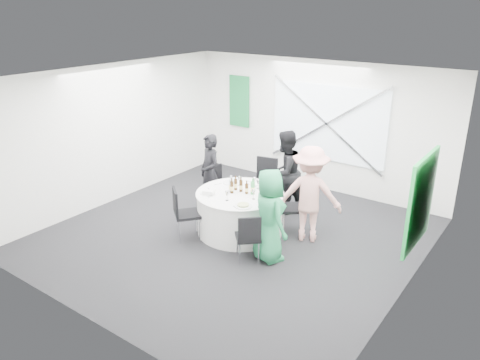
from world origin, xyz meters
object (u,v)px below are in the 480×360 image
Objects in this scene: chair_front_right at (249,235)px; chair_back_right at (298,203)px; green_water_bottle at (253,188)px; clear_water_bottle at (231,185)px; person_man_back_left at (210,173)px; person_woman_pink at (310,194)px; person_man_back at (285,172)px; person_woman_green at (269,216)px; chair_back at (265,179)px; chair_front_left at (182,210)px; chair_back_left at (215,183)px; banquet_table at (240,212)px.

chair_back_right is at bearing -136.65° from chair_front_right.
green_water_bottle is at bearing -102.07° from chair_front_right.
chair_back_right is 3.15× the size of clear_water_bottle.
person_woman_pink reaches higher than person_man_back_left.
clear_water_bottle is (-0.99, -0.67, 0.32)m from chair_back_right.
person_woman_green is (0.74, -1.72, -0.06)m from person_man_back.
chair_back is 2.03m from chair_front_left.
chair_back_right is 1.23m from clear_water_bottle.
green_water_bottle is (-0.71, 0.58, 0.11)m from person_woman_green.
person_man_back reaches higher than chair_front_left.
person_woman_pink reaches higher than chair_front_left.
chair_front_left is 0.61× the size of person_woman_green.
person_woman_green is (1.99, -1.13, 0.26)m from chair_back_left.
chair_back_right is at bearing 55.55° from person_man_back.
person_man_back reaches higher than banquet_table.
chair_back_left is 0.56× the size of person_woman_green.
chair_back_right is 0.58× the size of person_man_back.
person_woman_pink is at bearing 22.39° from clear_water_bottle.
chair_back_left is 0.51× the size of person_woman_pink.
green_water_bottle reaches higher than chair_front_left.
person_woman_pink is at bearing 23.89° from person_man_back_left.
chair_front_right is (-0.09, -1.41, -0.07)m from chair_back_right.
person_woman_green is 5.29× the size of green_water_bottle.
chair_front_left is 1.37m from person_man_back_left.
person_woman_pink reaches higher than person_woman_green.
chair_front_right is at bearing 24.04° from person_man_back.
person_man_back_left is (-1.08, 0.49, 0.39)m from banquet_table.
chair_front_right is at bearing -75.42° from chair_back.
person_man_back is 0.98× the size of person_woman_pink.
chair_back_left is at bearing -34.46° from chair_front_left.
chair_back_left is at bearing -126.95° from chair_back_right.
banquet_table is 1.02× the size of person_woman_green.
person_man_back_left reaches higher than chair_front_right.
person_man_back_left is at bearing -155.02° from chair_back_left.
person_man_back reaches higher than person_man_back_left.
clear_water_bottle reaches higher than chair_back.
chair_front_right is 0.89× the size of chair_front_left.
chair_front_right is at bearing -39.65° from clear_water_bottle.
person_man_back is 1.14m from green_water_bottle.
chair_back_right is 0.56× the size of person_woman_pink.
person_man_back_left is at bearing -151.39° from chair_back.
person_man_back_left reaches higher than green_water_bottle.
banquet_table is 1.09m from chair_front_right.
chair_back_left is 0.90× the size of chair_back_right.
person_man_back is 1.87m from person_woman_green.
person_woman_green is at bearing -89.02° from chair_back_left.
chair_front_right is 0.55× the size of person_woman_green.
chair_back is 1.23m from chair_back_right.
chair_back_right reaches higher than banquet_table.
banquet_table is at bearing -90.00° from chair_back.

